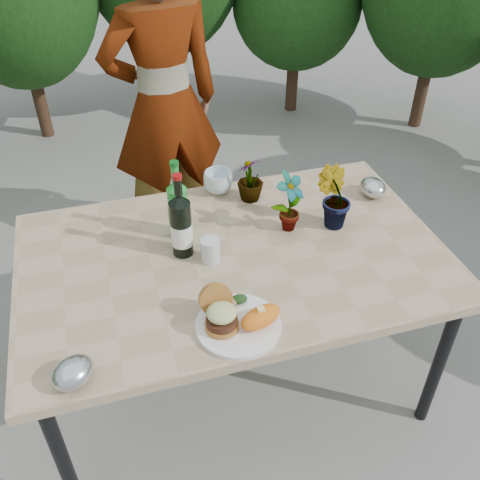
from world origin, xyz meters
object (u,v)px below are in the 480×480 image
object	(u,v)px
patio_table	(234,266)
person	(164,105)
dinner_plate	(238,325)
wine_bottle	(181,226)

from	to	relation	value
patio_table	person	xyz separation A→B (m)	(-0.05, 1.15, 0.18)
dinner_plate	person	distance (m)	1.51
person	patio_table	bearing A→B (deg)	83.23
patio_table	wine_bottle	xyz separation A→B (m)	(-0.18, 0.07, 0.18)
patio_table	dinner_plate	size ratio (longest dim) A/B	5.71
patio_table	dinner_plate	world-z (taller)	dinner_plate
dinner_plate	person	bearing A→B (deg)	88.55
dinner_plate	wine_bottle	bearing A→B (deg)	102.36
patio_table	wine_bottle	distance (m)	0.27
dinner_plate	person	world-z (taller)	person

